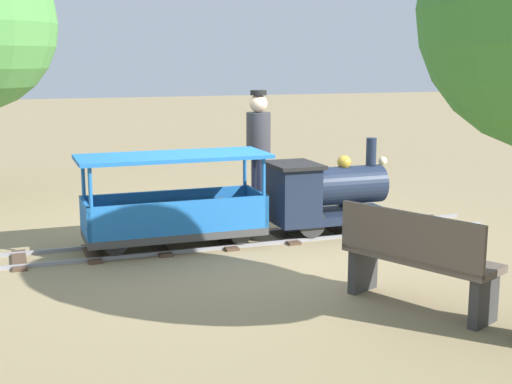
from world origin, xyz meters
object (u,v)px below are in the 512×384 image
(locomotive, at_px, (325,193))
(passenger_car, at_px, (174,209))
(conductor_person, at_px, (258,144))
(park_bench, at_px, (417,259))

(locomotive, height_order, passenger_car, locomotive)
(locomotive, distance_m, conductor_person, 1.16)
(locomotive, bearing_deg, passenger_car, -90.00)
(passenger_car, bearing_deg, locomotive, 90.00)
(locomotive, bearing_deg, conductor_person, -153.94)
(conductor_person, relative_size, park_bench, 1.20)
(passenger_car, height_order, park_bench, passenger_car)
(locomotive, height_order, conductor_person, conductor_person)
(passenger_car, relative_size, park_bench, 1.48)
(conductor_person, distance_m, park_bench, 3.48)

